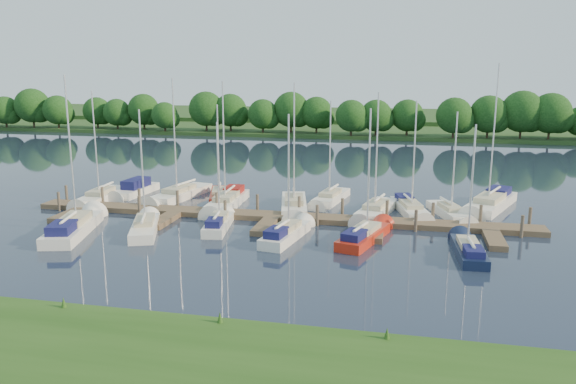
% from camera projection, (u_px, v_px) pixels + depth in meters
% --- Properties ---
extents(ground, '(260.00, 260.00, 0.00)m').
position_uv_depth(ground, '(246.00, 250.00, 36.37)').
color(ground, '#1A2335').
rests_on(ground, ground).
extents(near_bank, '(90.00, 10.00, 0.50)m').
position_uv_depth(near_bank, '(125.00, 375.00, 21.04)').
color(near_bank, '#204614').
rests_on(near_bank, ground).
extents(dock, '(40.00, 6.00, 0.40)m').
position_uv_depth(dock, '(272.00, 218.00, 43.31)').
color(dock, brown).
rests_on(dock, ground).
extents(mooring_pilings, '(38.24, 2.84, 2.00)m').
position_uv_depth(mooring_pilings, '(276.00, 210.00, 44.30)').
color(mooring_pilings, '#473D33').
rests_on(mooring_pilings, ground).
extents(far_shore, '(180.00, 30.00, 0.60)m').
position_uv_depth(far_shore, '(355.00, 129.00, 107.95)').
color(far_shore, '#23471B').
rests_on(far_shore, ground).
extents(distant_hill, '(220.00, 40.00, 1.40)m').
position_uv_depth(distant_hill, '(366.00, 116.00, 131.74)').
color(distant_hill, '#2F4C21').
rests_on(distant_hill, ground).
extents(treeline, '(146.59, 9.70, 8.25)m').
position_uv_depth(treeline, '(370.00, 115.00, 94.09)').
color(treeline, '#38281C').
rests_on(treeline, ground).
extents(sailboat_n_0, '(2.20, 7.92, 10.09)m').
position_uv_depth(sailboat_n_0, '(101.00, 198.00, 49.98)').
color(sailboat_n_0, white).
rests_on(sailboat_n_0, ground).
extents(motorboat, '(2.27, 6.36, 1.86)m').
position_uv_depth(motorboat, '(135.00, 191.00, 52.36)').
color(motorboat, white).
rests_on(motorboat, ground).
extents(sailboat_n_2, '(3.46, 8.86, 11.15)m').
position_uv_depth(sailboat_n_2, '(179.00, 196.00, 50.78)').
color(sailboat_n_2, white).
rests_on(sailboat_n_2, ground).
extents(sailboat_n_3, '(3.26, 6.91, 8.86)m').
position_uv_depth(sailboat_n_3, '(220.00, 197.00, 50.37)').
color(sailboat_n_3, red).
rests_on(sailboat_n_3, ground).
extents(sailboat_n_4, '(2.30, 8.58, 10.95)m').
position_uv_depth(sailboat_n_4, '(227.00, 203.00, 47.86)').
color(sailboat_n_4, white).
rests_on(sailboat_n_4, ground).
extents(sailboat_n_5, '(3.48, 8.60, 10.87)m').
position_uv_depth(sailboat_n_5, '(294.00, 207.00, 46.62)').
color(sailboat_n_5, white).
rests_on(sailboat_n_5, ground).
extents(sailboat_n_6, '(2.76, 7.27, 9.23)m').
position_uv_depth(sailboat_n_6, '(330.00, 199.00, 49.51)').
color(sailboat_n_6, white).
rests_on(sailboat_n_6, ground).
extents(sailboat_n_7, '(3.31, 8.02, 10.16)m').
position_uv_depth(sailboat_n_7, '(376.00, 212.00, 44.99)').
color(sailboat_n_7, white).
rests_on(sailboat_n_7, ground).
extents(sailboat_n_8, '(3.33, 7.49, 9.42)m').
position_uv_depth(sailboat_n_8, '(410.00, 209.00, 45.77)').
color(sailboat_n_8, white).
rests_on(sailboat_n_8, ground).
extents(sailboat_n_9, '(3.37, 6.74, 8.65)m').
position_uv_depth(sailboat_n_9, '(450.00, 213.00, 44.62)').
color(sailboat_n_9, white).
rests_on(sailboat_n_9, ground).
extents(sailboat_n_10, '(5.33, 9.68, 12.43)m').
position_uv_depth(sailboat_n_10, '(490.00, 205.00, 47.07)').
color(sailboat_n_10, white).
rests_on(sailboat_n_10, ground).
extents(sailboat_s_0, '(4.00, 9.09, 11.59)m').
position_uv_depth(sailboat_s_0, '(75.00, 228.00, 40.11)').
color(sailboat_s_0, white).
rests_on(sailboat_s_0, ground).
extents(sailboat_s_1, '(3.69, 6.99, 9.16)m').
position_uv_depth(sailboat_s_1, '(145.00, 228.00, 40.41)').
color(sailboat_s_1, white).
rests_on(sailboat_s_1, ground).
extents(sailboat_s_2, '(2.26, 6.30, 8.17)m').
position_uv_depth(sailboat_s_2, '(219.00, 224.00, 41.23)').
color(sailboat_s_2, white).
rests_on(sailboat_s_2, ground).
extents(sailboat_s_3, '(2.59, 6.95, 8.96)m').
position_uv_depth(sailboat_s_3, '(286.00, 234.00, 38.67)').
color(sailboat_s_3, white).
rests_on(sailboat_s_3, ground).
extents(sailboat_s_4, '(3.39, 7.29, 9.34)m').
position_uv_depth(sailboat_s_4, '(365.00, 236.00, 38.30)').
color(sailboat_s_4, red).
rests_on(sailboat_s_4, ground).
extents(sailboat_s_5, '(1.94, 6.68, 8.52)m').
position_uv_depth(sailboat_s_5, '(468.00, 250.00, 35.32)').
color(sailboat_s_5, '#0F1834').
rests_on(sailboat_s_5, ground).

